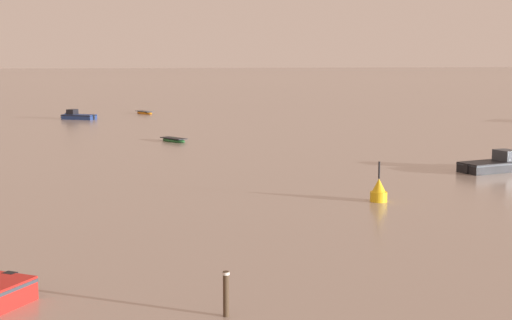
{
  "coord_description": "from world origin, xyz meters",
  "views": [
    {
      "loc": [
        -11.51,
        -10.88,
        7.74
      ],
      "look_at": [
        -3.25,
        40.05,
        0.63
      ],
      "focal_mm": 54.54,
      "sensor_mm": 36.0,
      "label": 1
    }
  ],
  "objects_px": {
    "rowboat_moored_3": "(145,113)",
    "rowboat_moored_4": "(174,140)",
    "motorboat_moored_2": "(74,117)",
    "mooring_post_near": "(226,295)",
    "motorboat_moored_0": "(502,166)",
    "channel_buoy": "(379,193)"
  },
  "relations": [
    {
      "from": "rowboat_moored_3",
      "to": "mooring_post_near",
      "type": "relative_size",
      "value": 2.09
    },
    {
      "from": "rowboat_moored_3",
      "to": "rowboat_moored_4",
      "type": "xyz_separation_m",
      "value": [
        1.92,
        -32.44,
        -0.01
      ]
    },
    {
      "from": "rowboat_moored_3",
      "to": "motorboat_moored_2",
      "type": "xyz_separation_m",
      "value": [
        -8.4,
        -6.93,
        0.13
      ]
    },
    {
      "from": "rowboat_moored_3",
      "to": "rowboat_moored_4",
      "type": "relative_size",
      "value": 1.05
    },
    {
      "from": "rowboat_moored_3",
      "to": "channel_buoy",
      "type": "bearing_deg",
      "value": 158.13
    },
    {
      "from": "motorboat_moored_0",
      "to": "mooring_post_near",
      "type": "height_order",
      "value": "mooring_post_near"
    },
    {
      "from": "motorboat_moored_2",
      "to": "mooring_post_near",
      "type": "bearing_deg",
      "value": 125.54
    },
    {
      "from": "rowboat_moored_4",
      "to": "motorboat_moored_2",
      "type": "xyz_separation_m",
      "value": [
        -10.32,
        25.51,
        0.13
      ]
    },
    {
      "from": "motorboat_moored_0",
      "to": "rowboat_moored_3",
      "type": "height_order",
      "value": "motorboat_moored_0"
    },
    {
      "from": "motorboat_moored_0",
      "to": "motorboat_moored_2",
      "type": "xyz_separation_m",
      "value": [
        -30.95,
        46.15,
        -0.05
      ]
    },
    {
      "from": "rowboat_moored_4",
      "to": "mooring_post_near",
      "type": "xyz_separation_m",
      "value": [
        -1.05,
        -46.36,
        0.53
      ]
    },
    {
      "from": "rowboat_moored_3",
      "to": "channel_buoy",
      "type": "distance_m",
      "value": 63.18
    },
    {
      "from": "motorboat_moored_0",
      "to": "motorboat_moored_2",
      "type": "height_order",
      "value": "motorboat_moored_0"
    },
    {
      "from": "motorboat_moored_0",
      "to": "channel_buoy",
      "type": "height_order",
      "value": "channel_buoy"
    },
    {
      "from": "motorboat_moored_2",
      "to": "rowboat_moored_3",
      "type": "bearing_deg",
      "value": -112.29
    },
    {
      "from": "motorboat_moored_0",
      "to": "rowboat_moored_3",
      "type": "relative_size",
      "value": 1.78
    },
    {
      "from": "rowboat_moored_4",
      "to": "mooring_post_near",
      "type": "distance_m",
      "value": 46.37
    },
    {
      "from": "channel_buoy",
      "to": "motorboat_moored_2",
      "type": "bearing_deg",
      "value": 109.33
    },
    {
      "from": "rowboat_moored_3",
      "to": "mooring_post_near",
      "type": "distance_m",
      "value": 78.8
    },
    {
      "from": "mooring_post_near",
      "to": "channel_buoy",
      "type": "bearing_deg",
      "value": 58.59
    },
    {
      "from": "rowboat_moored_3",
      "to": "motorboat_moored_0",
      "type": "bearing_deg",
      "value": 171.12
    },
    {
      "from": "rowboat_moored_3",
      "to": "mooring_post_near",
      "type": "xyz_separation_m",
      "value": [
        0.87,
        -78.8,
        0.53
      ]
    }
  ]
}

